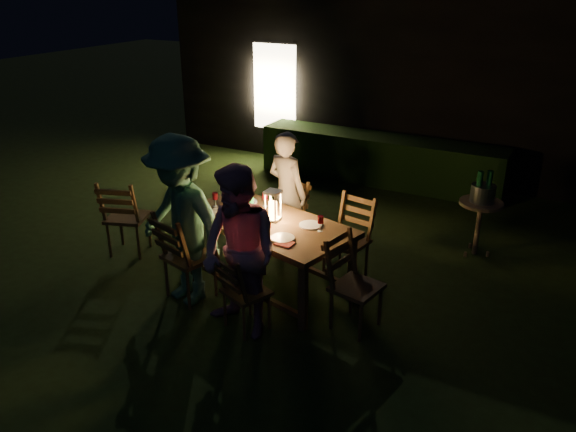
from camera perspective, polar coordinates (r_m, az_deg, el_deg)
The scene contains 29 objects.
garden_envelope at distance 11.70m, azimuth 16.01°, elevation 13.90°, with size 40.00×40.00×3.20m.
dining_table at distance 6.24m, azimuth -2.17°, elevation -1.13°, with size 2.14×1.44×0.82m.
chair_near_left at distance 6.28m, azimuth -10.05°, elevation -5.50°, with size 0.60×0.63×1.08m.
chair_near_right at distance 5.71m, azimuth -4.36°, elevation -8.96°, with size 0.54×0.56×0.91m.
chair_far_left at distance 7.21m, azimuth -0.36°, elevation -1.44°, with size 0.56×0.58×0.98m.
chair_far_right at distance 6.64m, azimuth 5.97°, elevation -3.79°, with size 0.53×0.56×1.02m.
chair_end at distance 5.74m, azimuth 6.74°, elevation -8.48°, with size 0.56×0.53×1.01m.
chair_spare at distance 7.44m, azimuth -15.94°, elevation -1.35°, with size 0.62×0.64×1.07m.
person_house_side at distance 7.05m, azimuth -0.10°, elevation 2.35°, with size 0.58×0.38×1.59m, color beige.
person_opp_right at distance 5.38m, azimuth -4.93°, elevation -3.83°, with size 0.84×0.66×1.74m, color #BA809D.
person_opp_left at distance 5.99m, azimuth -10.81°, elevation -0.55°, with size 1.21×0.69×1.87m, color #3A745A.
lantern at distance 6.15m, azimuth -1.55°, elevation 0.91°, with size 0.16×0.16×0.35m.
plate_far_left at distance 6.71m, azimuth -4.21°, elevation 1.45°, with size 0.25×0.25×0.01m, color white.
plate_near_left at distance 6.44m, azimuth -7.05°, elevation 0.37°, with size 0.25×0.25×0.01m, color white.
plate_far_right at distance 6.08m, azimuth 2.30°, elevation -0.93°, with size 0.25×0.25×0.01m, color white.
plate_near_right at distance 5.78m, azimuth -0.54°, elevation -2.24°, with size 0.25×0.25×0.01m, color white.
wineglass_a at distance 6.55m, azimuth -2.34°, elevation 1.70°, with size 0.06×0.06×0.18m, color #59070F, non-canonical shape.
wineglass_b at distance 6.59m, azimuth -7.39°, elevation 1.65°, with size 0.06×0.06×0.18m, color #59070F, non-canonical shape.
wineglass_c at distance 5.80m, azimuth -2.03°, elevation -1.28°, with size 0.06×0.06×0.18m, color #59070F, non-canonical shape.
wineglass_d at distance 5.92m, azimuth 3.31°, elevation -0.79°, with size 0.06×0.06×0.18m, color #59070F, non-canonical shape.
wineglass_e at distance 6.05m, azimuth -4.87°, elevation -0.27°, with size 0.06×0.06×0.18m, color silver, non-canonical shape.
bottle_table at distance 6.32m, azimuth -3.82°, elevation 1.33°, with size 0.07×0.07×0.28m, color #0F471E.
napkin_left at distance 6.11m, azimuth -5.30°, elevation -0.90°, with size 0.18×0.14×0.01m, color red.
napkin_right at distance 5.66m, azimuth -0.36°, elevation -2.81°, with size 0.18×0.14×0.01m, color red.
phone at distance 6.45m, azimuth -7.99°, elevation 0.30°, with size 0.14×0.07×0.01m, color black.
side_table at distance 7.41m, azimuth 18.98°, elevation 0.78°, with size 0.54×0.54×0.72m.
ice_bucket at distance 7.34m, azimuth 19.18°, elevation 2.19°, with size 0.30×0.30×0.22m, color #A5A8AD.
bottle_bucket_a at distance 7.29m, azimuth 18.79°, elevation 2.53°, with size 0.07×0.07×0.32m, color #0F471E.
bottle_bucket_b at distance 7.35m, azimuth 19.66°, elevation 2.58°, with size 0.07×0.07×0.32m, color #0F471E.
Camera 1 is at (2.47, -5.14, 3.31)m, focal length 35.00 mm.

